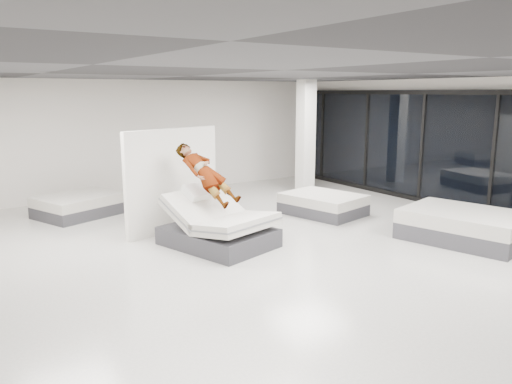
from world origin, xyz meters
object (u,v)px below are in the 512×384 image
at_px(remote, 228,193).
at_px(flat_bed_right_far, 323,204).
at_px(divider_panel, 173,180).
at_px(hero_bed, 219,227).
at_px(flat_bed_left_far, 80,205).
at_px(person, 206,183).
at_px(flat_bed_right_near, 463,226).
at_px(column, 306,138).

relative_size(remote, flat_bed_right_far, 0.07).
relative_size(divider_panel, flat_bed_right_far, 1.16).
distance_m(hero_bed, divider_panel, 1.66).
bearing_deg(hero_bed, remote, 6.77).
xyz_separation_m(remote, flat_bed_left_far, (-1.85, 3.83, -0.74)).
height_order(person, divider_panel, divider_panel).
xyz_separation_m(flat_bed_right_near, column, (0.25, 5.33, 1.30)).
relative_size(person, remote, 11.62).
bearing_deg(flat_bed_right_near, flat_bed_right_far, 106.45).
distance_m(flat_bed_right_near, flat_bed_left_far, 8.46).
xyz_separation_m(hero_bed, flat_bed_right_near, (4.21, -2.27, -0.06)).
height_order(divider_panel, column, column).
height_order(flat_bed_right_far, flat_bed_right_near, flat_bed_right_near).
bearing_deg(person, flat_bed_left_far, 96.65).
xyz_separation_m(flat_bed_right_far, column, (1.18, 2.20, 1.36)).
relative_size(hero_bed, person, 1.41).
relative_size(flat_bed_right_far, flat_bed_left_far, 0.94).
xyz_separation_m(divider_panel, flat_bed_left_far, (-1.36, 2.38, -0.82)).
bearing_deg(flat_bed_left_far, remote, -64.25).
distance_m(hero_bed, column, 5.55).
height_order(hero_bed, flat_bed_right_near, hero_bed).
bearing_deg(flat_bed_right_far, column, 61.86).
height_order(hero_bed, remote, hero_bed).
bearing_deg(remote, flat_bed_right_far, -1.57).
distance_m(remote, divider_panel, 1.53).
bearing_deg(person, remote, -57.85).
bearing_deg(flat_bed_right_near, column, 87.27).
relative_size(divider_panel, flat_bed_left_far, 1.08).
height_order(divider_panel, flat_bed_left_far, divider_panel).
bearing_deg(flat_bed_left_far, column, -7.48).
xyz_separation_m(hero_bed, divider_panel, (-0.26, 1.47, 0.71)).
height_order(person, flat_bed_right_far, person).
bearing_deg(divider_panel, hero_bed, -95.94).
distance_m(flat_bed_right_far, column, 2.84).
bearing_deg(divider_panel, flat_bed_left_far, 103.75).
bearing_deg(flat_bed_left_far, hero_bed, -67.15).
relative_size(hero_bed, column, 0.72).
distance_m(remote, flat_bed_right_near, 4.65).
bearing_deg(person, hero_bed, -90.00).
bearing_deg(flat_bed_right_far, flat_bed_left_far, 148.55).
xyz_separation_m(person, flat_bed_right_far, (3.37, 0.56, -0.93)).
relative_size(remote, flat_bed_left_far, 0.06).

